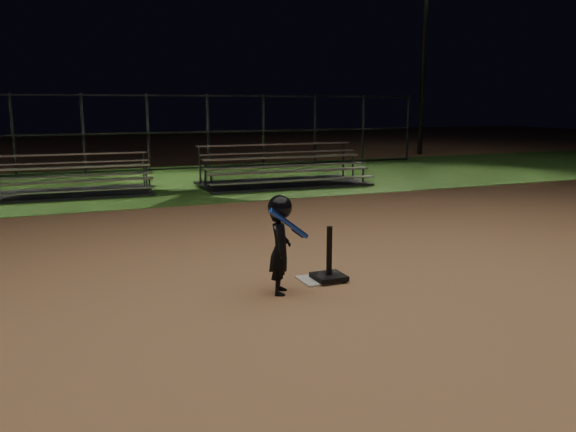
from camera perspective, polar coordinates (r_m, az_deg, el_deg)
The scene contains 9 objects.
ground at distance 7.35m, azimuth 2.98°, elevation -6.36°, with size 80.00×80.00×0.00m, color #AC784E.
grass_strip at distance 16.76m, azimuth -11.81°, elevation 3.28°, with size 60.00×8.00×0.01m, color #2E581C.
home_plate at distance 7.35m, azimuth 2.99°, elevation -6.27°, with size 0.45×0.45×0.02m, color beige.
batting_tee at distance 7.31m, azimuth 4.06°, elevation -5.33°, with size 0.38×0.38×0.68m.
child_batter at distance 6.71m, azimuth -0.77°, elevation -2.56°, with size 0.56×0.49×1.17m.
bleacher_left at distance 15.04m, azimuth -20.91°, elevation 2.67°, with size 4.02×2.05×0.97m.
bleacher_right at distance 15.83m, azimuth -0.48°, elevation 3.88°, with size 4.53×2.28×1.10m.
backstop_fence at distance 19.59m, azimuth -13.61°, elevation 7.95°, with size 20.08×0.08×2.50m.
light_pole_right at distance 26.19m, azimuth 13.35°, elevation 16.76°, with size 0.90×0.53×8.30m.
Camera 1 is at (-3.02, -6.34, 2.19)m, focal length 36.11 mm.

